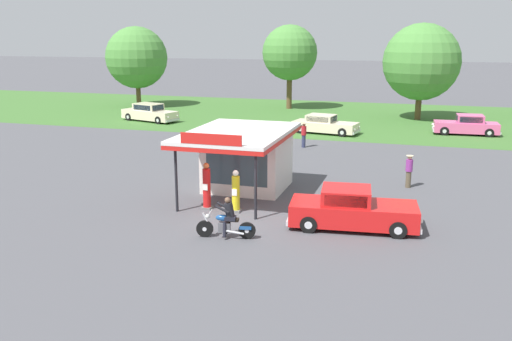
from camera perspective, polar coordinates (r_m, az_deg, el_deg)
ground_plane at (r=22.73m, az=-1.92°, el=-4.87°), size 300.00×300.00×0.00m
grass_verge_strip at (r=51.36m, az=8.99°, el=5.57°), size 120.00×24.00×0.01m
service_station_kiosk at (r=26.23m, az=-1.11°, el=1.72°), size 4.42×6.79×3.53m
gas_pump_nearside at (r=23.57m, az=-5.19°, el=-1.83°), size 0.44×0.44×2.06m
gas_pump_offside at (r=23.15m, az=-2.13°, el=-2.37°), size 0.44×0.44×1.83m
motorcycle_with_rider at (r=20.24m, az=-3.09°, el=-5.33°), size 2.22×0.73×1.58m
featured_classic_sedan at (r=21.59m, az=10.03°, el=-4.11°), size 5.24×2.41×1.60m
parked_car_back_row_centre_right at (r=42.41m, az=7.19°, el=4.78°), size 5.32×2.71×1.42m
parked_car_back_row_centre at (r=44.52m, az=21.20°, el=4.42°), size 4.93×2.04×1.52m
parked_car_back_row_centre_left at (r=49.08m, az=-11.10°, el=5.93°), size 5.72×3.23×1.55m
bystander_leaning_by_kiosk at (r=36.75m, az=5.03°, el=3.80°), size 0.37×0.37×1.67m
bystander_admiring_sedan at (r=27.86m, az=15.75°, el=0.03°), size 0.36×0.36×1.65m
tree_oak_right at (r=56.29m, az=3.50°, el=12.14°), size 5.56×5.56×8.46m
tree_oak_left at (r=50.85m, az=16.97°, el=10.74°), size 6.73×6.73×8.46m
tree_oak_centre at (r=59.46m, az=-12.23°, el=11.35°), size 6.41×6.41×8.32m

